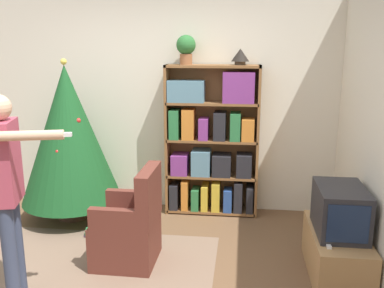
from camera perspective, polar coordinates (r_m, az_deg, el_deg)
ground_plane at (r=3.91m, az=-8.65°, el=-17.87°), size 14.00×14.00×0.00m
wall_back at (r=5.23m, az=-3.67°, el=5.51°), size 8.00×0.10×2.60m
area_rug at (r=4.06m, az=-15.08°, el=-16.89°), size 2.38×1.89×0.01m
bookshelf at (r=5.02m, az=2.68°, el=-0.03°), size 1.09×0.28×1.77m
tv_stand at (r=4.08m, az=18.69°, el=-13.68°), size 0.46×0.95×0.42m
television at (r=3.91m, az=19.15°, el=-8.31°), size 0.40×0.60×0.41m
game_remote at (r=3.71m, az=17.70°, el=-12.66°), size 0.04×0.12×0.02m
christmas_tree at (r=5.04m, az=-16.13°, el=1.18°), size 1.13×1.13×1.85m
armchair at (r=4.09m, az=-8.25°, el=-11.24°), size 0.58×0.57×0.92m
standing_person at (r=3.52m, az=-23.40°, el=-4.84°), size 0.70×0.46×1.66m
potted_plant at (r=4.92m, az=-0.80°, el=12.75°), size 0.22×0.22×0.33m
table_lamp at (r=4.88m, az=6.45°, el=11.62°), size 0.20×0.20×0.18m
book_pile_near_tree at (r=4.81m, az=-12.98°, el=-11.38°), size 0.21×0.19×0.06m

